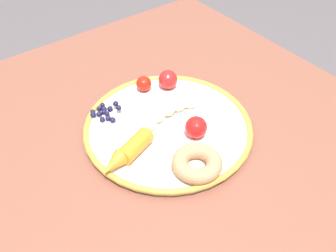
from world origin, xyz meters
The scene contains 9 objects.
dining_table centered at (0.00, 0.00, 0.67)m, with size 0.96×0.88×0.77m.
plate centered at (-0.03, 0.02, 0.78)m, with size 0.33×0.33×0.02m.
banana centered at (-0.06, 0.04, 0.80)m, with size 0.05×0.14×0.03m.
carrot_orange centered at (-0.01, -0.09, 0.80)m, with size 0.07×0.12×0.03m.
donut centered at (0.08, -0.01, 0.80)m, with size 0.09×0.09×0.03m, color tan.
blueberry_pile centered at (-0.14, -0.06, 0.79)m, with size 0.06×0.06×0.02m.
tomato_near centered at (-0.16, 0.05, 0.80)m, with size 0.03×0.03×0.03m, color red.
tomato_mid centered at (0.02, 0.05, 0.80)m, with size 0.04×0.04×0.04m, color red.
tomato_far centered at (-0.13, 0.09, 0.80)m, with size 0.04×0.04×0.04m, color red.
Camera 1 is at (0.40, -0.31, 1.30)m, focal length 40.67 mm.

